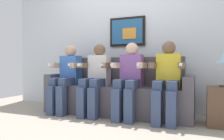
# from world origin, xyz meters

# --- Properties ---
(ground_plane) EXTENTS (6.12, 6.12, 0.00)m
(ground_plane) POSITION_xyz_m (0.00, 0.00, 0.00)
(ground_plane) COLOR #9E9384
(back_wall_assembly) EXTENTS (4.71, 0.10, 2.60)m
(back_wall_assembly) POSITION_xyz_m (0.00, 0.76, 1.30)
(back_wall_assembly) COLOR silver
(back_wall_assembly) RESTS_ON ground_plane
(couch) EXTENTS (2.31, 0.58, 0.90)m
(couch) POSITION_xyz_m (0.00, 0.33, 0.31)
(couch) COLOR #514C56
(couch) RESTS_ON ground_plane
(person_leftmost) EXTENTS (0.46, 0.56, 1.11)m
(person_leftmost) POSITION_xyz_m (-0.81, 0.16, 0.61)
(person_leftmost) COLOR #3F72CC
(person_leftmost) RESTS_ON ground_plane
(person_left_center) EXTENTS (0.46, 0.56, 1.11)m
(person_left_center) POSITION_xyz_m (-0.27, 0.16, 0.61)
(person_left_center) COLOR white
(person_left_center) RESTS_ON ground_plane
(person_right_center) EXTENTS (0.46, 0.56, 1.11)m
(person_right_center) POSITION_xyz_m (0.27, 0.16, 0.61)
(person_right_center) COLOR #8C59A5
(person_right_center) RESTS_ON ground_plane
(person_rightmost) EXTENTS (0.46, 0.56, 1.11)m
(person_rightmost) POSITION_xyz_m (0.81, 0.16, 0.61)
(person_rightmost) COLOR yellow
(person_rightmost) RESTS_ON ground_plane
(side_table_right) EXTENTS (0.40, 0.40, 0.50)m
(side_table_right) POSITION_xyz_m (1.51, 0.22, 0.25)
(side_table_right) COLOR brown
(side_table_right) RESTS_ON ground_plane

